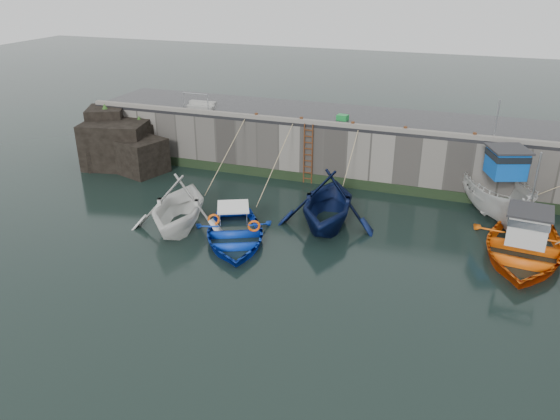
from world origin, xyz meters
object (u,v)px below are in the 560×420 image
(boat_far_white, at_px, (496,193))
(bollard_c, at_px, (353,124))
(boat_far_orange, at_px, (523,247))
(bollard_d, at_px, (405,129))
(bollard_e, at_px, (474,136))
(boat_near_blacktrim, at_px, (327,224))
(boat_near_blue, at_px, (234,241))
(bollard_b, at_px, (301,120))
(fish_crate, at_px, (343,117))
(boat_near_white, at_px, (180,227))
(ladder, at_px, (308,154))
(bollard_a, at_px, (256,116))

(boat_far_white, bearing_deg, bollard_c, 151.13)
(boat_far_orange, xyz_separation_m, bollard_d, (-5.57, 5.14, 2.88))
(bollard_e, bearing_deg, boat_near_blacktrim, -139.30)
(boat_near_blue, distance_m, boat_far_white, 12.24)
(bollard_b, xyz_separation_m, bollard_d, (5.30, 0.00, 0.00))
(boat_far_white, xyz_separation_m, fish_crate, (-7.89, 2.27, 2.28))
(boat_far_orange, bearing_deg, boat_near_white, -165.72)
(boat_far_orange, bearing_deg, bollard_c, 153.30)
(ladder, bearing_deg, boat_far_white, -4.75)
(boat_near_blue, height_order, bollard_c, bollard_c)
(boat_near_white, height_order, bollard_e, bollard_e)
(boat_near_blue, xyz_separation_m, boat_far_white, (10.23, 6.65, 1.02))
(bollard_c, relative_size, bollard_e, 1.00)
(boat_near_white, distance_m, boat_far_orange, 14.33)
(boat_near_blue, distance_m, bollard_c, 9.00)
(bollard_b, distance_m, bollard_c, 2.70)
(boat_near_blacktrim, xyz_separation_m, bollard_b, (-2.80, 4.90, 3.30))
(boat_near_blacktrim, distance_m, fish_crate, 6.97)
(boat_near_blacktrim, bearing_deg, boat_far_orange, -8.46)
(ladder, xyz_separation_m, boat_near_blue, (-0.95, -7.42, -1.59))
(boat_near_white, relative_size, bollard_a, 18.01)
(boat_near_blue, xyz_separation_m, boat_far_orange, (11.32, 2.62, 0.42))
(fish_crate, distance_m, bollard_a, 4.55)
(boat_far_orange, xyz_separation_m, bollard_c, (-8.17, 5.14, 2.88))
(boat_far_orange, bearing_deg, bollard_b, 160.16)
(bollard_a, bearing_deg, bollard_b, 0.00)
(bollard_a, distance_m, bollard_b, 2.50)
(boat_near_blue, height_order, boat_near_blacktrim, boat_near_blacktrim)
(ladder, relative_size, boat_near_blacktrim, 0.61)
(boat_near_blacktrim, distance_m, boat_far_orange, 8.08)
(bollard_a, xyz_separation_m, bollard_c, (5.20, 0.00, 0.00))
(fish_crate, xyz_separation_m, bollard_b, (-1.89, -1.17, -0.00))
(boat_near_blacktrim, relative_size, bollard_d, 18.81)
(bollard_c, bearing_deg, boat_near_white, -129.17)
(ladder, relative_size, bollard_a, 11.43)
(boat_far_white, bearing_deg, fish_crate, 143.92)
(bollard_d, distance_m, bollard_e, 3.20)
(boat_near_blacktrim, xyz_separation_m, bollard_c, (-0.10, 4.90, 3.30))
(boat_near_white, height_order, boat_far_orange, boat_far_orange)
(ladder, height_order, boat_far_orange, boat_far_orange)
(bollard_c, bearing_deg, boat_near_blue, -112.07)
(boat_near_white, height_order, boat_far_white, boat_far_white)
(bollard_b, bearing_deg, boat_far_white, -6.45)
(bollard_d, bearing_deg, ladder, -176.00)
(fish_crate, bearing_deg, boat_near_blue, -95.85)
(boat_near_blue, xyz_separation_m, boat_near_blacktrim, (3.25, 2.86, 0.00))
(fish_crate, relative_size, bollard_c, 1.97)
(boat_far_white, relative_size, fish_crate, 12.03)
(ladder, height_order, boat_far_white, boat_far_white)
(boat_near_blacktrim, xyz_separation_m, boat_far_white, (6.98, 3.79, 1.02))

